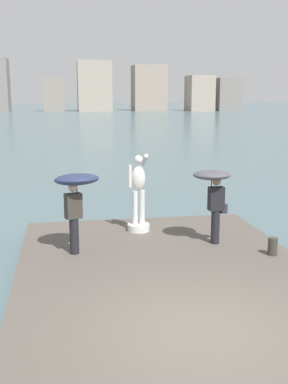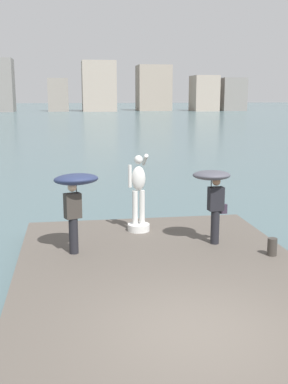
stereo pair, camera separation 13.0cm
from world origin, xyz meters
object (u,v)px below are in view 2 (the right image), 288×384
at_px(onlooker_left, 75,189).
at_px(mooring_bollard, 272,247).
at_px(statue_white_figure, 139,200).
at_px(onlooker_right, 213,187).

distance_m(onlooker_left, mooring_bollard, 4.88).
bearing_deg(onlooker_left, mooring_bollard, -11.71).
height_order(statue_white_figure, mooring_bollard, statue_white_figure).
relative_size(onlooker_left, onlooker_right, 1.03).
bearing_deg(mooring_bollard, onlooker_right, 135.68).
bearing_deg(mooring_bollard, statue_white_figure, 137.77).
xyz_separation_m(onlooker_left, onlooker_right, (3.44, 0.17, -0.09)).
distance_m(onlooker_left, onlooker_right, 3.44).
bearing_deg(statue_white_figure, mooring_bollard, -42.23).
height_order(onlooker_right, mooring_bollard, onlooker_right).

